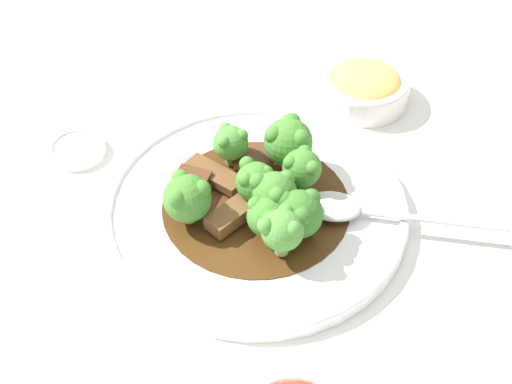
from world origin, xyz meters
TOP-DOWN VIEW (x-y plane):
  - ground_plane at (0.00, 0.00)m, footprint 4.00×4.00m
  - main_plate at (0.00, 0.00)m, footprint 0.32×0.32m
  - beef_strip_0 at (0.02, -0.02)m, footprint 0.06×0.07m
  - beef_strip_1 at (-0.01, 0.02)m, footprint 0.05×0.06m
  - beef_strip_2 at (-0.04, -0.04)m, footprint 0.07×0.07m
  - beef_strip_3 at (-0.06, 0.01)m, footprint 0.04×0.06m
  - beef_strip_4 at (-0.02, -0.07)m, footprint 0.06×0.05m
  - broccoli_floret_0 at (0.04, 0.01)m, footprint 0.04×0.04m
  - broccoli_floret_1 at (-0.01, 0.05)m, footprint 0.04×0.04m
  - broccoli_floret_2 at (0.01, -0.07)m, footprint 0.05×0.05m
  - broccoli_floret_3 at (0.05, 0.04)m, footprint 0.05×0.05m
  - broccoli_floret_4 at (0.07, 0.02)m, footprint 0.04×0.04m
  - broccoli_floret_5 at (-0.06, -0.02)m, footprint 0.04×0.04m
  - broccoli_floret_6 at (0.02, 0.02)m, footprint 0.05×0.05m
  - broccoli_floret_7 at (-0.05, 0.04)m, footprint 0.05×0.05m
  - broccoli_floret_8 at (-0.00, -0.00)m, footprint 0.04×0.04m
  - serving_spoon at (0.03, 0.10)m, footprint 0.08×0.21m
  - side_bowl_appetizer at (-0.18, 0.16)m, footprint 0.11×0.11m
  - sauce_dish at (-0.12, -0.19)m, footprint 0.06×0.06m

SIDE VIEW (x-z plane):
  - ground_plane at x=0.00m, z-range 0.00..0.00m
  - sauce_dish at x=-0.12m, z-range 0.00..0.01m
  - main_plate at x=0.00m, z-range 0.00..0.02m
  - side_bowl_appetizer at x=-0.18m, z-range 0.00..0.04m
  - beef_strip_1 at x=-0.01m, z-range 0.02..0.03m
  - beef_strip_3 at x=-0.06m, z-range 0.02..0.03m
  - beef_strip_2 at x=-0.04m, z-range 0.02..0.03m
  - serving_spoon at x=0.03m, z-range 0.02..0.03m
  - beef_strip_4 at x=-0.02m, z-range 0.02..0.03m
  - beef_strip_0 at x=0.02m, z-range 0.02..0.03m
  - broccoli_floret_0 at x=0.04m, z-range 0.02..0.07m
  - broccoli_floret_3 at x=0.05m, z-range 0.02..0.07m
  - broccoli_floret_5 at x=-0.06m, z-range 0.02..0.07m
  - broccoli_floret_8 at x=0.00m, z-range 0.02..0.07m
  - broccoli_floret_2 at x=0.01m, z-range 0.02..0.08m
  - broccoli_floret_1 at x=-0.01m, z-range 0.02..0.08m
  - broccoli_floret_4 at x=0.07m, z-range 0.03..0.08m
  - broccoli_floret_6 at x=0.02m, z-range 0.02..0.08m
  - broccoli_floret_7 at x=-0.05m, z-range 0.02..0.09m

